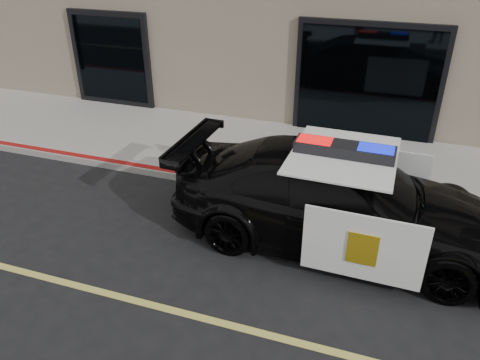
% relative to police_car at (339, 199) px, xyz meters
% --- Properties ---
extents(sidewalk_n, '(60.00, 3.50, 0.15)m').
position_rel_police_car_xyz_m(sidewalk_n, '(0.94, 2.83, -0.74)').
color(sidewalk_n, gray).
rests_on(sidewalk_n, ground).
extents(police_car, '(2.66, 5.63, 1.81)m').
position_rel_police_car_xyz_m(police_car, '(0.00, 0.00, 0.00)').
color(police_car, black).
rests_on(police_car, ground).
extents(fire_hydrant, '(0.34, 0.47, 0.74)m').
position_rel_police_car_xyz_m(fire_hydrant, '(-3.27, 1.63, -0.32)').
color(fire_hydrant, silver).
rests_on(fire_hydrant, sidewalk_n).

